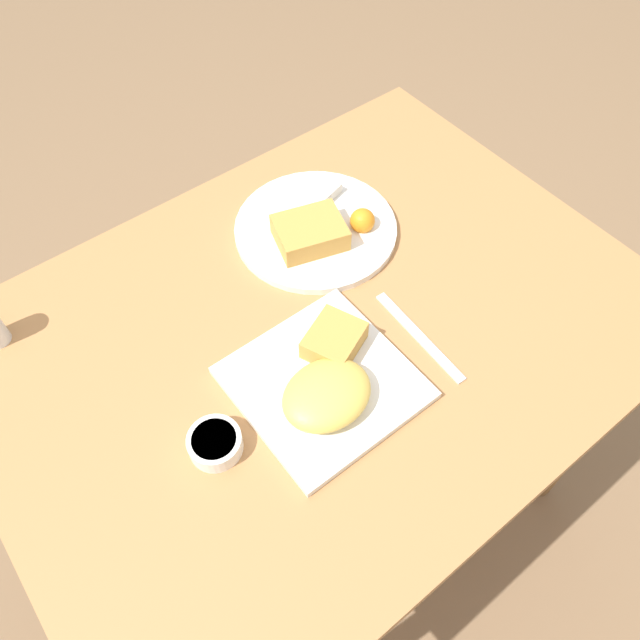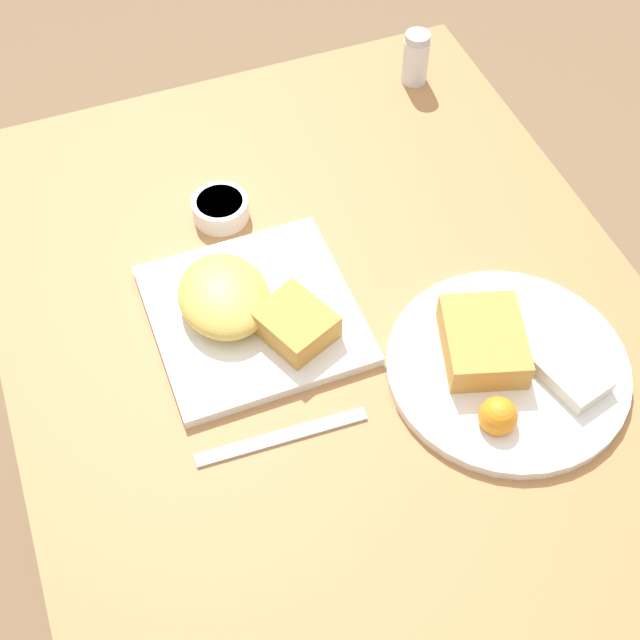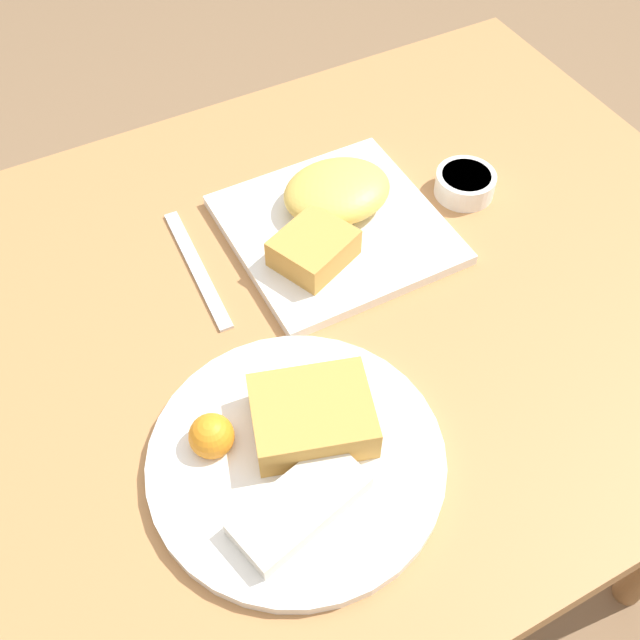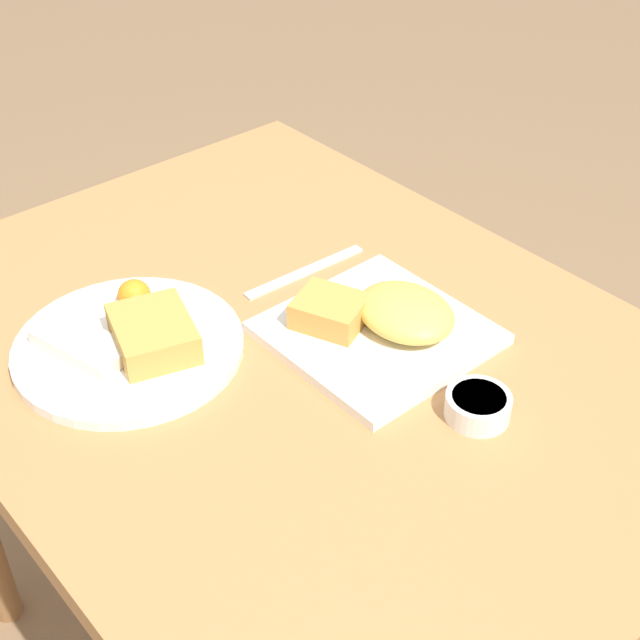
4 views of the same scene
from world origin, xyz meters
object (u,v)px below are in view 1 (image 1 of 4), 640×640
at_px(plate_oval_far, 316,227).
at_px(butter_knife, 419,336).
at_px(plate_square_near, 326,381).
at_px(sauce_ramekin, 215,443).

distance_m(plate_oval_far, butter_knife, 0.28).
relative_size(plate_square_near, plate_oval_far, 0.85).
height_order(plate_oval_far, sauce_ramekin, plate_oval_far).
xyz_separation_m(plate_oval_far, sauce_ramekin, (-0.36, -0.24, 0.00)).
relative_size(plate_oval_far, sauce_ramekin, 3.79).
relative_size(sauce_ramekin, butter_knife, 0.38).
distance_m(plate_square_near, plate_oval_far, 0.31).
bearing_deg(sauce_ramekin, plate_oval_far, 33.52).
xyz_separation_m(plate_square_near, sauce_ramekin, (-0.18, 0.02, -0.01)).
height_order(plate_square_near, sauce_ramekin, plate_square_near).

